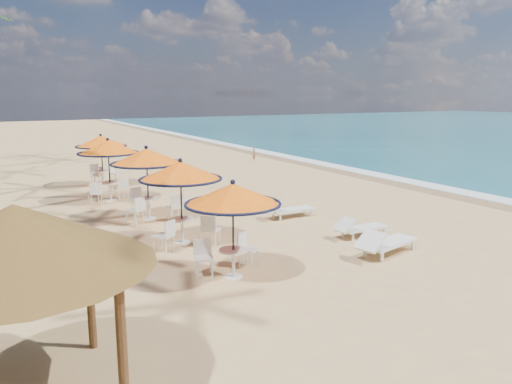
{
  "coord_description": "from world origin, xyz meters",
  "views": [
    {
      "loc": [
        -9.88,
        -10.73,
        4.48
      ],
      "look_at": [
        -1.89,
        3.79,
        1.2
      ],
      "focal_mm": 35.0,
      "sensor_mm": 36.0,
      "label": 1
    }
  ],
  "objects_px": {
    "station_2": "(147,165)",
    "lounger_mid": "(359,227)",
    "station_3": "(108,153)",
    "lounger_near": "(385,242)",
    "station_4": "(101,147)",
    "palapa": "(16,237)",
    "station_1": "(181,179)",
    "lounger_far": "(288,209)",
    "station_0": "(232,203)"
  },
  "relations": [
    {
      "from": "station_4",
      "to": "lounger_far",
      "type": "relative_size",
      "value": 1.31
    },
    {
      "from": "station_2",
      "to": "lounger_mid",
      "type": "bearing_deg",
      "value": -46.69
    },
    {
      "from": "station_0",
      "to": "station_3",
      "type": "xyz_separation_m",
      "value": [
        -0.58,
        10.63,
        0.15
      ]
    },
    {
      "from": "lounger_mid",
      "to": "lounger_far",
      "type": "distance_m",
      "value": 3.25
    },
    {
      "from": "station_0",
      "to": "lounger_far",
      "type": "distance_m",
      "value": 6.44
    },
    {
      "from": "station_1",
      "to": "station_4",
      "type": "height_order",
      "value": "station_1"
    },
    {
      "from": "station_3",
      "to": "lounger_near",
      "type": "xyz_separation_m",
      "value": [
        5.08,
        -11.19,
        -1.66
      ]
    },
    {
      "from": "station_2",
      "to": "lounger_far",
      "type": "bearing_deg",
      "value": -27.02
    },
    {
      "from": "station_3",
      "to": "lounger_far",
      "type": "bearing_deg",
      "value": -51.16
    },
    {
      "from": "station_0",
      "to": "lounger_near",
      "type": "relative_size",
      "value": 1.06
    },
    {
      "from": "station_4",
      "to": "station_2",
      "type": "bearing_deg",
      "value": -90.18
    },
    {
      "from": "station_4",
      "to": "palapa",
      "type": "distance_m",
      "value": 18.2
    },
    {
      "from": "station_4",
      "to": "lounger_near",
      "type": "distance_m",
      "value": 15.76
    },
    {
      "from": "lounger_mid",
      "to": "station_4",
      "type": "bearing_deg",
      "value": 109.95
    },
    {
      "from": "station_1",
      "to": "lounger_mid",
      "type": "xyz_separation_m",
      "value": [
        5.17,
        -2.02,
        -1.68
      ]
    },
    {
      "from": "station_0",
      "to": "station_4",
      "type": "height_order",
      "value": "station_4"
    },
    {
      "from": "station_2",
      "to": "lounger_mid",
      "type": "xyz_separation_m",
      "value": [
        5.17,
        -5.49,
        -1.65
      ]
    },
    {
      "from": "lounger_mid",
      "to": "palapa",
      "type": "height_order",
      "value": "palapa"
    },
    {
      "from": "station_4",
      "to": "station_0",
      "type": "bearing_deg",
      "value": -89.74
    },
    {
      "from": "station_0",
      "to": "station_1",
      "type": "height_order",
      "value": "station_1"
    },
    {
      "from": "station_1",
      "to": "lounger_mid",
      "type": "bearing_deg",
      "value": -21.35
    },
    {
      "from": "station_3",
      "to": "station_2",
      "type": "bearing_deg",
      "value": -82.83
    },
    {
      "from": "station_0",
      "to": "lounger_near",
      "type": "distance_m",
      "value": 4.78
    },
    {
      "from": "station_0",
      "to": "station_2",
      "type": "height_order",
      "value": "station_2"
    },
    {
      "from": "station_3",
      "to": "station_0",
      "type": "bearing_deg",
      "value": -86.87
    },
    {
      "from": "station_2",
      "to": "palapa",
      "type": "bearing_deg",
      "value": -116.08
    },
    {
      "from": "station_1",
      "to": "lounger_far",
      "type": "distance_m",
      "value": 4.95
    },
    {
      "from": "station_2",
      "to": "station_4",
      "type": "bearing_deg",
      "value": 89.82
    },
    {
      "from": "lounger_mid",
      "to": "station_1",
      "type": "bearing_deg",
      "value": 157.32
    },
    {
      "from": "station_0",
      "to": "station_1",
      "type": "bearing_deg",
      "value": 91.52
    },
    {
      "from": "palapa",
      "to": "station_2",
      "type": "bearing_deg",
      "value": 63.92
    },
    {
      "from": "station_1",
      "to": "lounger_far",
      "type": "height_order",
      "value": "station_1"
    },
    {
      "from": "station_4",
      "to": "lounger_near",
      "type": "xyz_separation_m",
      "value": [
        4.57,
        -15.01,
        -1.51
      ]
    },
    {
      "from": "station_3",
      "to": "palapa",
      "type": "height_order",
      "value": "palapa"
    },
    {
      "from": "station_3",
      "to": "palapa",
      "type": "bearing_deg",
      "value": -107.42
    },
    {
      "from": "station_1",
      "to": "station_0",
      "type": "bearing_deg",
      "value": -88.48
    },
    {
      "from": "station_0",
      "to": "lounger_mid",
      "type": "distance_m",
      "value": 5.46
    },
    {
      "from": "station_0",
      "to": "station_2",
      "type": "xyz_separation_m",
      "value": [
        -0.09,
        6.71,
        0.08
      ]
    },
    {
      "from": "lounger_near",
      "to": "lounger_mid",
      "type": "xyz_separation_m",
      "value": [
        0.58,
        1.78,
        -0.06
      ]
    },
    {
      "from": "station_0",
      "to": "lounger_near",
      "type": "bearing_deg",
      "value": -7.07
    },
    {
      "from": "station_2",
      "to": "station_1",
      "type": "bearing_deg",
      "value": -89.96
    },
    {
      "from": "lounger_mid",
      "to": "lounger_near",
      "type": "bearing_deg",
      "value": -109.46
    },
    {
      "from": "station_0",
      "to": "lounger_mid",
      "type": "relative_size",
      "value": 1.32
    },
    {
      "from": "station_3",
      "to": "lounger_mid",
      "type": "bearing_deg",
      "value": -58.93
    },
    {
      "from": "station_0",
      "to": "palapa",
      "type": "height_order",
      "value": "palapa"
    },
    {
      "from": "station_1",
      "to": "lounger_mid",
      "type": "relative_size",
      "value": 1.39
    },
    {
      "from": "station_4",
      "to": "lounger_far",
      "type": "distance_m",
      "value": 11.11
    },
    {
      "from": "station_1",
      "to": "lounger_far",
      "type": "bearing_deg",
      "value": 14.48
    },
    {
      "from": "station_2",
      "to": "lounger_far",
      "type": "height_order",
      "value": "station_2"
    },
    {
      "from": "station_0",
      "to": "station_4",
      "type": "relative_size",
      "value": 0.96
    }
  ]
}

